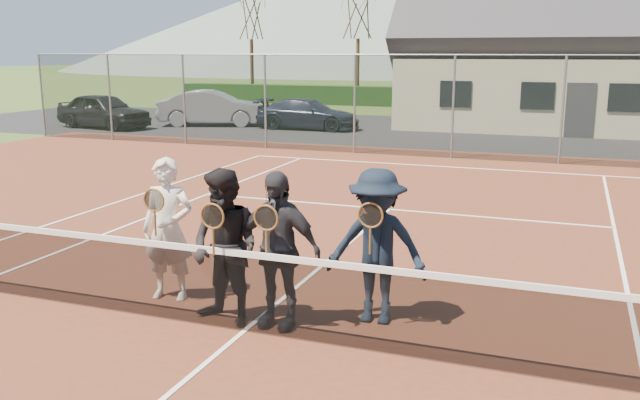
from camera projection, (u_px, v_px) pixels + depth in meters
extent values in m
plane|color=#364E1C|center=(480.00, 134.00, 25.89)|extent=(220.00, 220.00, 0.00)
cube|color=#562819|center=(244.00, 332.00, 7.59)|extent=(30.00, 30.00, 0.02)
cube|color=black|center=(379.00, 130.00, 27.26)|extent=(40.00, 12.00, 0.01)
cube|color=black|center=(510.00, 99.00, 36.76)|extent=(40.00, 1.20, 1.10)
cone|color=#55665D|center=(380.00, 11.00, 101.13)|extent=(110.00, 110.00, 18.00)
imported|color=black|center=(103.00, 111.00, 27.75)|extent=(4.43, 2.40, 1.43)
imported|color=gray|center=(213.00, 108.00, 28.68)|extent=(4.79, 2.95, 1.49)
imported|color=black|center=(308.00, 114.00, 27.37)|extent=(4.25, 1.75, 1.23)
cube|color=white|center=(441.00, 166.00, 18.46)|extent=(10.97, 0.06, 0.01)
cube|color=white|center=(390.00, 209.00, 13.44)|extent=(8.23, 0.06, 0.01)
cube|color=white|center=(244.00, 331.00, 7.59)|extent=(0.06, 12.80, 0.01)
cube|color=black|center=(243.00, 293.00, 7.49)|extent=(11.60, 0.02, 0.88)
cube|color=white|center=(242.00, 254.00, 7.39)|extent=(11.60, 0.03, 0.07)
cylinder|color=slate|center=(42.00, 96.00, 24.74)|extent=(0.07, 0.07, 3.00)
cylinder|color=slate|center=(110.00, 98.00, 23.72)|extent=(0.07, 0.07, 3.00)
cylinder|color=slate|center=(184.00, 100.00, 22.70)|extent=(0.07, 0.07, 3.00)
cylinder|color=slate|center=(265.00, 102.00, 21.67)|extent=(0.07, 0.07, 3.00)
cylinder|color=slate|center=(355.00, 105.00, 20.65)|extent=(0.07, 0.07, 3.00)
cylinder|color=slate|center=(453.00, 108.00, 19.62)|extent=(0.07, 0.07, 3.00)
cylinder|color=slate|center=(563.00, 111.00, 18.60)|extent=(0.07, 0.07, 3.00)
cube|color=black|center=(453.00, 108.00, 19.62)|extent=(30.00, 0.03, 3.00)
cylinder|color=slate|center=(455.00, 55.00, 19.30)|extent=(30.00, 0.04, 0.04)
cube|color=beige|center=(593.00, 93.00, 27.89)|extent=(15.00, 8.00, 2.80)
cube|color=#2D2D33|center=(580.00, 111.00, 24.47)|extent=(1.00, 0.06, 2.00)
cube|color=black|center=(456.00, 94.00, 25.89)|extent=(1.20, 0.06, 1.00)
cube|color=black|center=(537.00, 96.00, 24.87)|extent=(1.20, 0.06, 1.00)
cube|color=black|center=(626.00, 98.00, 23.85)|extent=(1.20, 0.06, 1.00)
cylinder|color=#321D12|center=(252.00, 70.00, 42.84)|extent=(0.22, 0.22, 3.85)
cylinder|color=#3A2515|center=(358.00, 71.00, 40.45)|extent=(0.22, 0.22, 3.85)
cylinder|color=#3B2115|center=(551.00, 74.00, 36.69)|extent=(0.22, 0.22, 3.85)
imported|color=white|center=(168.00, 229.00, 8.44)|extent=(0.71, 0.53, 1.80)
torus|color=brown|center=(154.00, 200.00, 8.10)|extent=(0.29, 0.02, 0.29)
cylinder|color=black|center=(154.00, 200.00, 8.10)|extent=(0.25, 0.00, 0.25)
cylinder|color=brown|center=(155.00, 223.00, 8.16)|extent=(0.03, 0.03, 0.32)
imported|color=black|center=(226.00, 248.00, 7.66)|extent=(1.02, 0.88, 1.80)
torus|color=brown|center=(212.00, 216.00, 7.32)|extent=(0.29, 0.02, 0.29)
cylinder|color=black|center=(212.00, 216.00, 7.32)|extent=(0.25, 0.00, 0.25)
cylinder|color=brown|center=(213.00, 241.00, 7.38)|extent=(0.03, 0.03, 0.32)
imported|color=#26262C|center=(277.00, 250.00, 7.58)|extent=(1.07, 0.48, 1.80)
torus|color=brown|center=(266.00, 218.00, 7.24)|extent=(0.29, 0.02, 0.29)
cylinder|color=black|center=(266.00, 218.00, 7.24)|extent=(0.25, 0.00, 0.25)
cylinder|color=brown|center=(266.00, 243.00, 7.30)|extent=(0.03, 0.03, 0.32)
imported|color=black|center=(377.00, 247.00, 7.70)|extent=(1.20, 0.73, 1.80)
torus|color=brown|center=(371.00, 215.00, 7.36)|extent=(0.29, 0.02, 0.29)
cylinder|color=black|center=(371.00, 215.00, 7.36)|extent=(0.25, 0.00, 0.25)
cylinder|color=brown|center=(370.00, 240.00, 7.42)|extent=(0.03, 0.03, 0.32)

